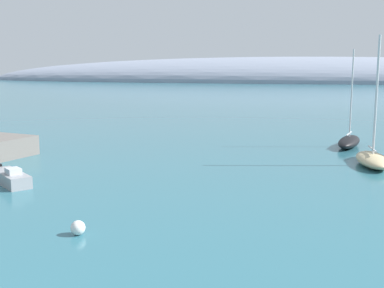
{
  "coord_description": "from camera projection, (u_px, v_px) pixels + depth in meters",
  "views": [
    {
      "loc": [
        10.05,
        -9.2,
        8.04
      ],
      "look_at": [
        1.68,
        24.71,
        2.41
      ],
      "focal_mm": 45.28,
      "sensor_mm": 36.0,
      "label": 1
    }
  ],
  "objects": [
    {
      "name": "distant_ridge",
      "position": [
        289.0,
        82.0,
        254.73
      ],
      "size": [
        350.55,
        72.84,
        25.83
      ],
      "primitive_type": "ellipsoid",
      "color": "gray",
      "rests_on": "ground"
    },
    {
      "name": "sailboat_sand_near_shore",
      "position": [
        373.0,
        158.0,
        39.38
      ],
      "size": [
        2.93,
        6.58,
        10.47
      ],
      "rotation": [
        0.0,
        0.0,
        4.8
      ],
      "color": "#C6B284",
      "rests_on": "water"
    },
    {
      "name": "sailboat_black_mid_mooring",
      "position": [
        349.0,
        141.0,
        48.6
      ],
      "size": [
        3.26,
        7.0,
        9.66
      ],
      "rotation": [
        0.0,
        0.0,
        1.36
      ],
      "color": "black",
      "rests_on": "water"
    },
    {
      "name": "motorboat_grey_outer",
      "position": [
        10.0,
        177.0,
        33.31
      ],
      "size": [
        4.54,
        3.93,
        1.23
      ],
      "rotation": [
        0.0,
        0.0,
        5.62
      ],
      "color": "gray",
      "rests_on": "water"
    },
    {
      "name": "mooring_buoy_white",
      "position": [
        78.0,
        228.0,
        23.25
      ],
      "size": [
        0.71,
        0.71,
        0.71
      ],
      "primitive_type": "sphere",
      "color": "silver",
      "rests_on": "water"
    }
  ]
}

